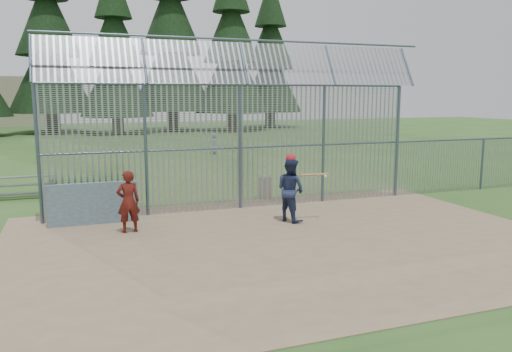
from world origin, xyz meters
name	(u,v)px	position (x,y,z in m)	size (l,w,h in m)	color
ground	(282,236)	(0.00, 0.00, 0.00)	(120.00, 120.00, 0.00)	#2D511E
dirt_infield	(289,241)	(0.00, -0.50, 0.01)	(14.00, 10.00, 0.02)	#756047
dugout_wall	(93,204)	(-4.60, 2.90, 0.62)	(2.50, 0.12, 1.20)	#38566B
batter	(290,190)	(0.83, 1.36, 0.95)	(0.90, 0.70, 1.85)	navy
onlooker	(128,202)	(-3.74, 1.69, 0.86)	(0.61, 0.40, 1.68)	maroon
bg_kid_standing	(213,143)	(3.24, 18.91, 0.68)	(0.66, 0.43, 1.36)	slate
batting_gear	(295,162)	(0.95, 1.33, 1.77)	(1.27, 0.58, 0.69)	#B31722
trash_can	(265,188)	(1.35, 4.77, 0.38)	(0.56, 0.56, 0.82)	#94989C
bleacher	(11,187)	(-7.26, 7.91, 0.41)	(3.00, 0.95, 0.72)	slate
backstop_fence	(293,135)	(1.81, 3.43, 2.36)	(20.09, 0.81, 5.30)	#47566B
conifer_row	(142,25)	(1.93, 41.51, 10.83)	(38.48, 12.26, 20.20)	#332319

